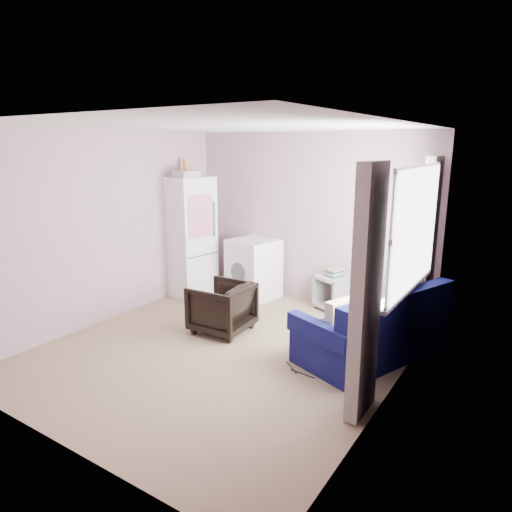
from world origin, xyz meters
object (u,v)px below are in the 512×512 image
Objects in this scene: armchair at (222,305)px; fridge at (189,236)px; sofa at (376,331)px; washing_machine at (254,268)px; side_table at (334,290)px.

fridge reaches higher than armchair.
washing_machine is at bearing 177.94° from sofa.
sofa is (1.01, -1.15, 0.01)m from side_table.
fridge is (-1.32, 0.92, 0.59)m from armchair.
armchair is 1.14× the size of side_table.
fridge is at bearing -168.89° from sofa.
side_table is 0.30× the size of sofa.
washing_machine is 1.51× the size of side_table.
side_table is at bearing 25.55° from fridge.
fridge is at bearing -127.89° from armchair.
washing_machine is at bearing -166.43° from armchair.
washing_machine reaches higher than sofa.
side_table is at bearing 19.54° from washing_machine.
washing_machine is 0.46× the size of sofa.
sofa is (3.19, -0.55, -0.64)m from fridge.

